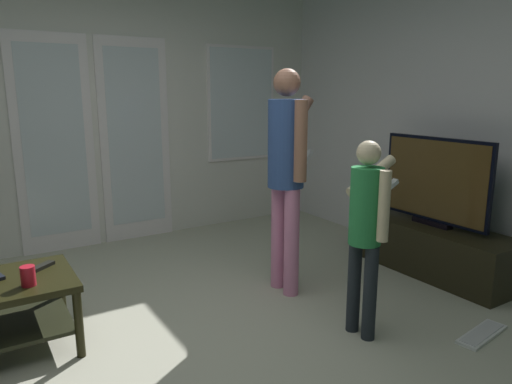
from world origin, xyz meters
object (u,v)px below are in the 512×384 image
(tv_stand, at_px, (430,248))
(flat_screen_tv, at_px, (435,181))
(tv_remote_black, at_px, (42,267))
(person_child, at_px, (367,221))
(person_adult, at_px, (287,163))
(loose_keyboard, at_px, (482,334))
(cup_near_edge, at_px, (28,276))

(tv_stand, height_order, flat_screen_tv, flat_screen_tv)
(flat_screen_tv, xyz_separation_m, tv_remote_black, (-2.93, 0.57, -0.32))
(tv_stand, xyz_separation_m, flat_screen_tv, (-0.00, 0.00, 0.57))
(person_child, bearing_deg, tv_remote_black, 148.32)
(flat_screen_tv, bearing_deg, person_adult, 165.18)
(tv_remote_black, bearing_deg, person_child, -69.57)
(tv_stand, xyz_separation_m, loose_keyboard, (-0.63, -0.89, -0.19))
(tv_stand, distance_m, person_child, 1.43)
(person_child, xyz_separation_m, tv_remote_black, (-1.68, 1.04, -0.28))
(flat_screen_tv, xyz_separation_m, loose_keyboard, (-0.62, -0.90, -0.77))
(flat_screen_tv, distance_m, tv_remote_black, 3.00)
(loose_keyboard, bearing_deg, flat_screen_tv, 55.16)
(person_adult, bearing_deg, loose_keyboard, -62.65)
(person_adult, height_order, person_child, person_adult)
(loose_keyboard, height_order, tv_remote_black, tv_remote_black)
(person_child, distance_m, loose_keyboard, 1.05)
(person_child, xyz_separation_m, cup_near_edge, (-1.78, 0.79, -0.24))
(tv_stand, bearing_deg, tv_remote_black, 168.99)
(person_adult, distance_m, person_child, 0.84)
(person_adult, relative_size, person_child, 1.36)
(loose_keyboard, distance_m, cup_near_edge, 2.74)
(person_child, distance_m, tv_remote_black, 1.99)
(loose_keyboard, bearing_deg, tv_remote_black, 147.59)
(person_adult, xyz_separation_m, cup_near_edge, (-1.77, -0.01, -0.49))
(tv_stand, bearing_deg, loose_keyboard, -125.03)
(tv_stand, bearing_deg, cup_near_edge, 173.85)
(loose_keyboard, bearing_deg, person_child, 145.65)
(tv_stand, distance_m, flat_screen_tv, 0.57)
(tv_stand, height_order, person_child, person_child)
(tv_stand, relative_size, person_child, 1.17)
(tv_stand, bearing_deg, person_child, -159.46)
(tv_remote_black, bearing_deg, tv_stand, -48.90)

